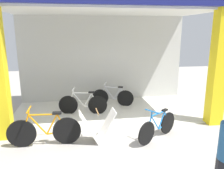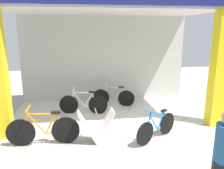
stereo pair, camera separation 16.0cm
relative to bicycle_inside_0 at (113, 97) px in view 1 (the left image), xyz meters
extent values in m
plane|color=#9E9991|center=(-0.25, -2.09, -0.34)|extent=(20.83, 20.83, 0.00)
cube|color=beige|center=(-0.25, -0.60, -0.33)|extent=(6.41, 2.99, 0.02)
cube|color=#B7B7B2|center=(-0.25, 0.90, 1.34)|extent=(6.41, 0.12, 3.37)
cube|color=yellow|center=(2.75, -2.09, 1.34)|extent=(0.42, 0.36, 3.37)
cube|color=silver|center=(-0.25, -0.60, 3.00)|extent=(6.41, 2.99, 0.06)
cylinder|color=black|center=(0.45, -0.14, -0.04)|extent=(0.60, 0.22, 0.61)
cylinder|color=black|center=(-0.46, 0.14, -0.04)|extent=(0.60, 0.22, 0.61)
cylinder|color=silver|center=(0.23, -0.07, -0.06)|extent=(0.40, 0.16, 0.08)
cylinder|color=silver|center=(0.15, -0.05, 0.14)|extent=(0.27, 0.11, 0.46)
cylinder|color=silver|center=(-0.13, 0.04, 0.15)|extent=(0.37, 0.14, 0.48)
cylinder|color=silver|center=(-0.01, 0.00, 0.37)|extent=(0.57, 0.21, 0.05)
cylinder|color=silver|center=(0.35, -0.11, 0.16)|extent=(0.20, 0.09, 0.41)
cylinder|color=silver|center=(-0.37, 0.12, 0.17)|extent=(0.19, 0.09, 0.43)
cylinder|color=silver|center=(-0.29, 0.09, 0.44)|extent=(0.06, 0.05, 0.13)
cylinder|color=silver|center=(-0.28, 0.09, 0.50)|extent=(0.16, 0.42, 0.03)
cube|color=black|center=(0.27, -0.08, 0.39)|extent=(0.21, 0.14, 0.05)
cylinder|color=black|center=(-0.65, -0.78, -0.02)|extent=(0.64, 0.14, 0.64)
cylinder|color=black|center=(-1.62, -0.62, -0.02)|extent=(0.64, 0.14, 0.64)
cylinder|color=white|center=(-0.88, -0.74, -0.05)|extent=(0.43, 0.10, 0.08)
cylinder|color=white|center=(-0.97, -0.73, 0.16)|extent=(0.28, 0.08, 0.48)
cylinder|color=white|center=(-1.27, -0.68, 0.17)|extent=(0.39, 0.10, 0.50)
cylinder|color=white|center=(-1.15, -0.70, 0.40)|extent=(0.61, 0.13, 0.05)
cylinder|color=white|center=(-0.75, -0.76, 0.18)|extent=(0.21, 0.07, 0.43)
cylinder|color=white|center=(-1.53, -0.64, 0.19)|extent=(0.19, 0.07, 0.44)
cylinder|color=white|center=(-1.44, -0.65, 0.47)|extent=(0.06, 0.04, 0.13)
cylinder|color=white|center=(-1.43, -0.65, 0.54)|extent=(0.10, 0.45, 0.03)
cube|color=black|center=(-0.84, -0.75, 0.42)|extent=(0.21, 0.13, 0.05)
cylinder|color=black|center=(-1.59, -2.70, 0.00)|extent=(0.69, 0.05, 0.69)
cylinder|color=black|center=(-2.66, -2.69, 0.00)|extent=(0.69, 0.05, 0.69)
cylinder|color=orange|center=(-1.84, -2.70, -0.02)|extent=(0.47, 0.04, 0.09)
cylinder|color=orange|center=(-1.94, -2.70, 0.20)|extent=(0.30, 0.04, 0.52)
cylinder|color=orange|center=(-2.27, -2.69, 0.21)|extent=(0.42, 0.04, 0.54)
cylinder|color=orange|center=(-2.14, -2.69, 0.46)|extent=(0.66, 0.04, 0.06)
cylinder|color=orange|center=(-1.71, -2.70, 0.23)|extent=(0.23, 0.04, 0.46)
cylinder|color=orange|center=(-2.56, -2.69, 0.24)|extent=(0.21, 0.04, 0.48)
cylinder|color=orange|center=(-2.46, -2.69, 0.54)|extent=(0.06, 0.04, 0.14)
cylinder|color=orange|center=(-2.45, -2.69, 0.61)|extent=(0.04, 0.48, 0.03)
cube|color=black|center=(-1.81, -2.70, 0.48)|extent=(0.21, 0.11, 0.05)
cylinder|color=black|center=(1.10, -2.53, -0.04)|extent=(0.52, 0.37, 0.60)
cylinder|color=black|center=(0.34, -3.06, -0.04)|extent=(0.52, 0.37, 0.60)
cylinder|color=blue|center=(0.92, -2.65, -0.07)|extent=(0.35, 0.26, 0.08)
cylinder|color=blue|center=(0.86, -2.70, 0.13)|extent=(0.23, 0.18, 0.45)
cylinder|color=blue|center=(0.62, -2.86, 0.14)|extent=(0.32, 0.24, 0.47)
cylinder|color=blue|center=(0.71, -2.80, 0.36)|extent=(0.49, 0.35, 0.05)
cylinder|color=blue|center=(1.02, -2.59, 0.15)|extent=(0.18, 0.14, 0.40)
cylinder|color=blue|center=(0.42, -3.00, 0.16)|extent=(0.17, 0.13, 0.42)
cylinder|color=blue|center=(0.48, -2.96, 0.42)|extent=(0.06, 0.06, 0.13)
cylinder|color=blue|center=(0.49, -2.95, 0.48)|extent=(0.26, 0.36, 0.03)
cube|color=black|center=(0.95, -2.63, 0.38)|extent=(0.20, 0.18, 0.05)
cube|color=silver|center=(-1.05, -2.71, 0.06)|extent=(0.49, 0.48, 0.82)
cube|color=silver|center=(-0.62, -2.68, 0.06)|extent=(0.49, 0.48, 0.82)
cylinder|color=olive|center=(-0.83, -2.70, 0.46)|extent=(0.05, 0.45, 0.03)
camera|label=1|loc=(-1.30, -7.90, 2.41)|focal=35.86mm
camera|label=2|loc=(-1.14, -7.93, 2.41)|focal=35.86mm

